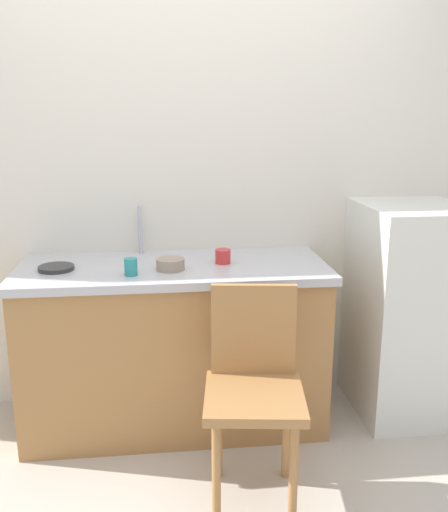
% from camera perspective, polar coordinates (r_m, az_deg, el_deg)
% --- Properties ---
extents(ground_plane, '(8.00, 8.00, 0.00)m').
position_cam_1_polar(ground_plane, '(2.61, -2.49, -23.17)').
color(ground_plane, '#BCB2A3').
extents(back_wall, '(4.80, 0.10, 2.48)m').
position_cam_1_polar(back_wall, '(3.09, -4.13, 7.82)').
color(back_wall, silver).
rests_on(back_wall, ground_plane).
extents(cabinet_base, '(1.49, 0.60, 0.81)m').
position_cam_1_polar(cabinet_base, '(2.97, -4.98, -9.23)').
color(cabinet_base, '#A87542').
rests_on(cabinet_base, ground_plane).
extents(countertop, '(1.53, 0.64, 0.04)m').
position_cam_1_polar(countertop, '(2.82, -5.17, -1.27)').
color(countertop, '#B7B7BC').
rests_on(countertop, cabinet_base).
extents(faucet, '(0.02, 0.02, 0.26)m').
position_cam_1_polar(faucet, '(3.03, -8.40, 2.63)').
color(faucet, '#B7B7BC').
rests_on(faucet, countertop).
extents(refrigerator, '(0.53, 0.61, 1.13)m').
position_cam_1_polar(refrigerator, '(3.18, 18.05, -5.20)').
color(refrigerator, silver).
rests_on(refrigerator, ground_plane).
extents(chair, '(0.45, 0.45, 0.89)m').
position_cam_1_polar(chair, '(2.40, 3.02, -12.71)').
color(chair, '#A87542').
rests_on(chair, ground_plane).
extents(terracotta_bowl, '(0.14, 0.14, 0.05)m').
position_cam_1_polar(terracotta_bowl, '(2.72, -5.41, -0.82)').
color(terracotta_bowl, gray).
rests_on(terracotta_bowl, countertop).
extents(hotplate, '(0.17, 0.17, 0.02)m').
position_cam_1_polar(hotplate, '(2.83, -16.50, -1.15)').
color(hotplate, '#2D2D2D').
rests_on(hotplate, countertop).
extents(cup_red, '(0.08, 0.08, 0.07)m').
position_cam_1_polar(cup_red, '(2.82, -0.11, -0.03)').
color(cup_red, red).
rests_on(cup_red, countertop).
extents(cup_teal, '(0.06, 0.06, 0.08)m').
position_cam_1_polar(cup_teal, '(2.65, -9.35, -1.08)').
color(cup_teal, teal).
rests_on(cup_teal, countertop).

